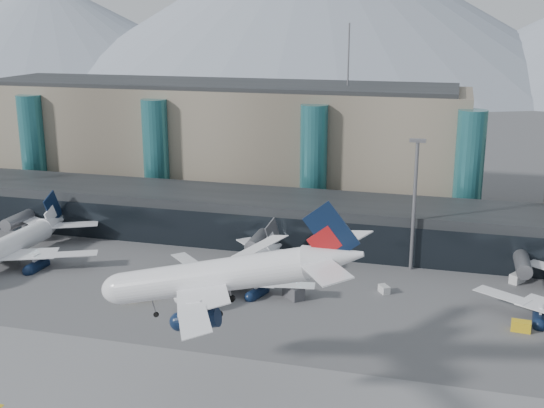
{
  "coord_description": "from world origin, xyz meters",
  "views": [
    {
      "loc": [
        36.7,
        -79.12,
        47.4
      ],
      "look_at": [
        6.4,
        32.0,
        15.67
      ],
      "focal_mm": 45.0,
      "sensor_mm": 36.0,
      "label": 1
    }
  ],
  "objects_px": {
    "jet_parked_left": "(15,237)",
    "veh_c": "(293,292)",
    "veh_d": "(517,278)",
    "veh_e": "(521,326)",
    "lightmast_mid": "(415,197)",
    "veh_a": "(8,252)",
    "veh_h": "(144,291)",
    "veh_f": "(2,252)",
    "veh_g": "(384,289)",
    "hero_jet": "(235,267)",
    "jet_parked_mid": "(239,262)"
  },
  "relations": [
    {
      "from": "jet_parked_left",
      "to": "veh_g",
      "type": "xyz_separation_m",
      "value": [
        73.57,
        2.16,
        -4.04
      ]
    },
    {
      "from": "hero_jet",
      "to": "veh_c",
      "type": "distance_m",
      "value": 37.12
    },
    {
      "from": "jet_parked_mid",
      "to": "veh_f",
      "type": "relative_size",
      "value": 10.06
    },
    {
      "from": "lightmast_mid",
      "to": "veh_h",
      "type": "bearing_deg",
      "value": -148.99
    },
    {
      "from": "lightmast_mid",
      "to": "veh_f",
      "type": "relative_size",
      "value": 7.68
    },
    {
      "from": "jet_parked_left",
      "to": "veh_d",
      "type": "xyz_separation_m",
      "value": [
        96.74,
        13.43,
        -3.82
      ]
    },
    {
      "from": "veh_e",
      "to": "veh_a",
      "type": "bearing_deg",
      "value": 179.83
    },
    {
      "from": "jet_parked_left",
      "to": "veh_h",
      "type": "distance_m",
      "value": 35.31
    },
    {
      "from": "hero_jet",
      "to": "veh_c",
      "type": "height_order",
      "value": "hero_jet"
    },
    {
      "from": "jet_parked_left",
      "to": "jet_parked_mid",
      "type": "xyz_separation_m",
      "value": [
        47.24,
        -0.28,
        -0.64
      ]
    },
    {
      "from": "veh_d",
      "to": "veh_a",
      "type": "bearing_deg",
      "value": 130.2
    },
    {
      "from": "jet_parked_mid",
      "to": "veh_f",
      "type": "xyz_separation_m",
      "value": [
        -51.07,
        0.85,
        -3.14
      ]
    },
    {
      "from": "veh_f",
      "to": "veh_h",
      "type": "distance_m",
      "value": 38.95
    },
    {
      "from": "veh_e",
      "to": "veh_f",
      "type": "xyz_separation_m",
      "value": [
        -99.69,
        8.18,
        0.1
      ]
    },
    {
      "from": "jet_parked_left",
      "to": "veh_h",
      "type": "relative_size",
      "value": 9.34
    },
    {
      "from": "veh_g",
      "to": "veh_e",
      "type": "bearing_deg",
      "value": 33.5
    },
    {
      "from": "jet_parked_left",
      "to": "lightmast_mid",
      "type": "bearing_deg",
      "value": -77.32
    },
    {
      "from": "veh_d",
      "to": "veh_h",
      "type": "distance_m",
      "value": 67.9
    },
    {
      "from": "veh_e",
      "to": "veh_f",
      "type": "relative_size",
      "value": 0.88
    },
    {
      "from": "jet_parked_mid",
      "to": "veh_a",
      "type": "distance_m",
      "value": 50.41
    },
    {
      "from": "jet_parked_left",
      "to": "veh_g",
      "type": "relative_size",
      "value": 16.76
    },
    {
      "from": "veh_g",
      "to": "veh_d",
      "type": "bearing_deg",
      "value": 83.1
    },
    {
      "from": "jet_parked_mid",
      "to": "veh_a",
      "type": "bearing_deg",
      "value": 105.61
    },
    {
      "from": "veh_c",
      "to": "veh_h",
      "type": "xyz_separation_m",
      "value": [
        -25.16,
        -6.72,
        0.01
      ]
    },
    {
      "from": "veh_h",
      "to": "hero_jet",
      "type": "bearing_deg",
      "value": -95.92
    },
    {
      "from": "veh_d",
      "to": "veh_e",
      "type": "distance_m",
      "value": 21.05
    },
    {
      "from": "jet_parked_left",
      "to": "veh_f",
      "type": "bearing_deg",
      "value": 82.9
    },
    {
      "from": "jet_parked_left",
      "to": "veh_c",
      "type": "xyz_separation_m",
      "value": [
        58.53,
        -4.23,
        -3.58
      ]
    },
    {
      "from": "jet_parked_mid",
      "to": "veh_g",
      "type": "bearing_deg",
      "value": -67.32
    },
    {
      "from": "veh_c",
      "to": "veh_d",
      "type": "distance_m",
      "value": 42.09
    },
    {
      "from": "veh_c",
      "to": "veh_h",
      "type": "distance_m",
      "value": 26.04
    },
    {
      "from": "veh_e",
      "to": "lightmast_mid",
      "type": "bearing_deg",
      "value": 133.9
    },
    {
      "from": "veh_c",
      "to": "veh_g",
      "type": "distance_m",
      "value": 16.34
    },
    {
      "from": "veh_c",
      "to": "jet_parked_mid",
      "type": "bearing_deg",
      "value": -155.2
    },
    {
      "from": "lightmast_mid",
      "to": "veh_d",
      "type": "bearing_deg",
      "value": -5.86
    },
    {
      "from": "lightmast_mid",
      "to": "veh_a",
      "type": "xyz_separation_m",
      "value": [
        -80.31,
        -14.12,
        -13.54
      ]
    },
    {
      "from": "veh_c",
      "to": "veh_f",
      "type": "xyz_separation_m",
      "value": [
        -62.37,
        4.8,
        -0.21
      ]
    },
    {
      "from": "lightmast_mid",
      "to": "veh_e",
      "type": "distance_m",
      "value": 32.57
    },
    {
      "from": "veh_e",
      "to": "veh_h",
      "type": "bearing_deg",
      "value": -171.95
    },
    {
      "from": "lightmast_mid",
      "to": "veh_f",
      "type": "distance_m",
      "value": 83.54
    },
    {
      "from": "veh_a",
      "to": "veh_d",
      "type": "distance_m",
      "value": 100.52
    },
    {
      "from": "jet_parked_left",
      "to": "veh_a",
      "type": "xyz_separation_m",
      "value": [
        -3.05,
        1.31,
        -3.84
      ]
    },
    {
      "from": "veh_d",
      "to": "veh_e",
      "type": "relative_size",
      "value": 1.06
    },
    {
      "from": "jet_parked_left",
      "to": "veh_a",
      "type": "bearing_deg",
      "value": 68.19
    },
    {
      "from": "veh_c",
      "to": "veh_g",
      "type": "xyz_separation_m",
      "value": [
        15.04,
        6.39,
        -0.47
      ]
    },
    {
      "from": "veh_a",
      "to": "veh_g",
      "type": "height_order",
      "value": "veh_a"
    },
    {
      "from": "veh_d",
      "to": "veh_f",
      "type": "height_order",
      "value": "veh_f"
    },
    {
      "from": "veh_d",
      "to": "hero_jet",
      "type": "bearing_deg",
      "value": 176.67
    },
    {
      "from": "hero_jet",
      "to": "veh_g",
      "type": "height_order",
      "value": "hero_jet"
    },
    {
      "from": "veh_a",
      "to": "veh_e",
      "type": "xyz_separation_m",
      "value": [
        98.9,
        -8.91,
        -0.04
      ]
    }
  ]
}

